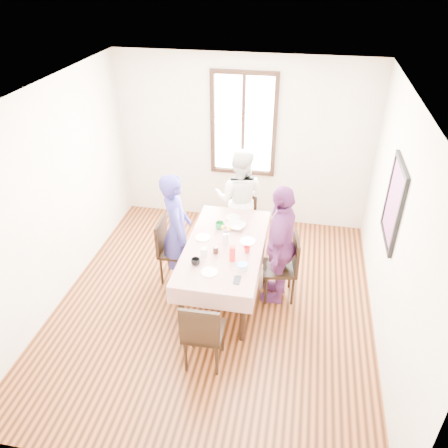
% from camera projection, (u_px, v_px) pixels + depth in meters
% --- Properties ---
extents(ground, '(4.50, 4.50, 0.00)m').
position_uv_depth(ground, '(214.00, 304.00, 5.75)').
color(ground, black).
rests_on(ground, ground).
extents(back_wall, '(4.00, 0.00, 4.00)m').
position_uv_depth(back_wall, '(243.00, 143.00, 6.91)').
color(back_wall, beige).
rests_on(back_wall, ground).
extents(right_wall, '(0.00, 4.50, 4.50)m').
position_uv_depth(right_wall, '(396.00, 233.00, 4.72)').
color(right_wall, beige).
rests_on(right_wall, ground).
extents(window_frame, '(1.02, 0.06, 1.62)m').
position_uv_depth(window_frame, '(243.00, 125.00, 6.73)').
color(window_frame, black).
rests_on(window_frame, back_wall).
extents(window_pane, '(0.90, 0.02, 1.50)m').
position_uv_depth(window_pane, '(244.00, 125.00, 6.74)').
color(window_pane, white).
rests_on(window_pane, back_wall).
extents(art_poster, '(0.04, 0.76, 0.96)m').
position_uv_depth(art_poster, '(394.00, 203.00, 4.86)').
color(art_poster, red).
rests_on(art_poster, right_wall).
extents(dining_table, '(0.85, 1.74, 0.75)m').
position_uv_depth(dining_table, '(225.00, 269.00, 5.77)').
color(dining_table, black).
rests_on(dining_table, ground).
extents(tablecloth, '(0.97, 1.86, 0.01)m').
position_uv_depth(tablecloth, '(225.00, 245.00, 5.57)').
color(tablecloth, '#570804').
rests_on(tablecloth, dining_table).
extents(chair_left, '(0.42, 0.42, 0.91)m').
position_uv_depth(chair_left, '(176.00, 251.00, 5.98)').
color(chair_left, black).
rests_on(chair_left, ground).
extents(chair_right, '(0.48, 0.48, 0.91)m').
position_uv_depth(chair_right, '(279.00, 268.00, 5.66)').
color(chair_right, black).
rests_on(chair_right, ground).
extents(chair_far, '(0.48, 0.48, 0.91)m').
position_uv_depth(chair_far, '(239.00, 217.00, 6.73)').
color(chair_far, black).
rests_on(chair_far, ground).
extents(chair_near, '(0.43, 0.43, 0.91)m').
position_uv_depth(chair_near, '(204.00, 331.00, 4.73)').
color(chair_near, black).
rests_on(chair_near, ground).
extents(person_left, '(0.57, 0.68, 1.60)m').
position_uv_depth(person_left, '(176.00, 230.00, 5.79)').
color(person_left, navy).
rests_on(person_left, ground).
extents(person_far, '(0.79, 0.63, 1.57)m').
position_uv_depth(person_far, '(240.00, 199.00, 6.54)').
color(person_far, white).
rests_on(person_far, ground).
extents(person_right, '(0.49, 0.99, 1.63)m').
position_uv_depth(person_right, '(280.00, 245.00, 5.47)').
color(person_right, '#672A65').
rests_on(person_right, ground).
extents(mug_black, '(0.12, 0.12, 0.09)m').
position_uv_depth(mug_black, '(196.00, 262.00, 5.19)').
color(mug_black, black).
rests_on(mug_black, tablecloth).
extents(mug_flag, '(0.12, 0.12, 0.08)m').
position_uv_depth(mug_flag, '(247.00, 250.00, 5.41)').
color(mug_flag, red).
rests_on(mug_flag, tablecloth).
extents(mug_green, '(0.15, 0.15, 0.09)m').
position_uv_depth(mug_green, '(220.00, 225.00, 5.86)').
color(mug_green, '#0C7226').
rests_on(mug_green, tablecloth).
extents(serving_bowl, '(0.30, 0.30, 0.06)m').
position_uv_depth(serving_bowl, '(236.00, 226.00, 5.88)').
color(serving_bowl, white).
rests_on(serving_bowl, tablecloth).
extents(juice_carton, '(0.06, 0.06, 0.20)m').
position_uv_depth(juice_carton, '(232.00, 254.00, 5.23)').
color(juice_carton, red).
rests_on(juice_carton, tablecloth).
extents(butter_tub, '(0.12, 0.12, 0.06)m').
position_uv_depth(butter_tub, '(242.00, 267.00, 5.13)').
color(butter_tub, white).
rests_on(butter_tub, tablecloth).
extents(jam_jar, '(0.07, 0.07, 0.10)m').
position_uv_depth(jam_jar, '(216.00, 250.00, 5.39)').
color(jam_jar, black).
rests_on(jam_jar, tablecloth).
extents(drinking_glass, '(0.08, 0.08, 0.11)m').
position_uv_depth(drinking_glass, '(204.00, 252.00, 5.33)').
color(drinking_glass, silver).
rests_on(drinking_glass, tablecloth).
extents(smartphone, '(0.08, 0.15, 0.01)m').
position_uv_depth(smartphone, '(237.00, 280.00, 4.97)').
color(smartphone, black).
rests_on(smartphone, tablecloth).
extents(flower_vase, '(0.07, 0.07, 0.13)m').
position_uv_depth(flower_vase, '(226.00, 238.00, 5.57)').
color(flower_vase, silver).
rests_on(flower_vase, tablecloth).
extents(plate_left, '(0.20, 0.20, 0.01)m').
position_uv_depth(plate_left, '(203.00, 237.00, 5.69)').
color(plate_left, white).
rests_on(plate_left, tablecloth).
extents(plate_right, '(0.20, 0.20, 0.01)m').
position_uv_depth(plate_right, '(247.00, 241.00, 5.62)').
color(plate_right, white).
rests_on(plate_right, tablecloth).
extents(plate_far, '(0.20, 0.20, 0.01)m').
position_uv_depth(plate_far, '(233.00, 217.00, 6.12)').
color(plate_far, white).
rests_on(plate_far, tablecloth).
extents(plate_near, '(0.20, 0.20, 0.01)m').
position_uv_depth(plate_near, '(209.00, 272.00, 5.09)').
color(plate_near, white).
rests_on(plate_near, tablecloth).
extents(butter_lid, '(0.12, 0.12, 0.01)m').
position_uv_depth(butter_lid, '(242.00, 265.00, 5.11)').
color(butter_lid, blue).
rests_on(butter_lid, butter_tub).
extents(flower_bunch, '(0.09, 0.09, 0.10)m').
position_uv_depth(flower_bunch, '(226.00, 231.00, 5.51)').
color(flower_bunch, yellow).
rests_on(flower_bunch, flower_vase).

